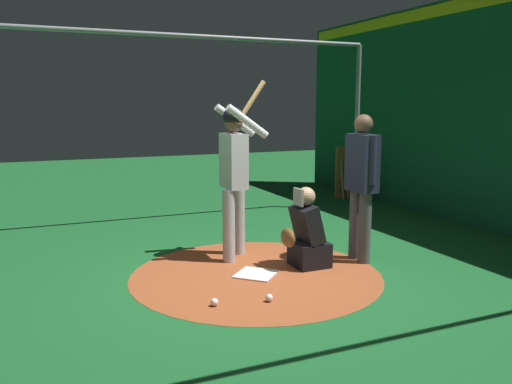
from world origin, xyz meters
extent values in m
plane|color=#195B28|center=(0.00, 0.00, 0.00)|extent=(27.58, 27.58, 0.00)
cylinder|color=#9E4C28|center=(0.00, 0.00, 0.00)|extent=(2.83, 2.83, 0.01)
cube|color=white|center=(0.00, 0.00, 0.01)|extent=(0.59, 0.59, 0.01)
cylinder|color=#B3B3B7|center=(0.10, -0.59, 0.44)|extent=(0.15, 0.15, 0.89)
cylinder|color=#B3B3B7|center=(-0.14, -0.86, 0.44)|extent=(0.15, 0.15, 0.89)
cube|color=silver|center=(-0.02, -0.73, 1.22)|extent=(0.22, 0.44, 0.67)
cylinder|color=silver|center=(-0.12, -0.53, 1.70)|extent=(0.54, 0.09, 0.41)
cylinder|color=silver|center=(-0.12, -0.93, 1.70)|extent=(0.54, 0.09, 0.41)
sphere|color=brown|center=(-0.02, -0.73, 1.68)|extent=(0.23, 0.23, 0.23)
sphere|color=black|center=(-0.02, -0.73, 1.75)|extent=(0.26, 0.26, 0.26)
cylinder|color=tan|center=(-0.24, -0.86, 1.83)|extent=(0.54, 0.06, 0.73)
cube|color=black|center=(-0.71, -0.05, 0.15)|extent=(0.40, 0.40, 0.29)
cube|color=black|center=(-0.67, -0.05, 0.51)|extent=(0.31, 0.40, 0.48)
sphere|color=tan|center=(-0.65, -0.05, 0.85)|extent=(0.22, 0.22, 0.22)
cube|color=gray|center=(-0.55, -0.05, 0.85)|extent=(0.03, 0.20, 0.20)
ellipsoid|color=brown|center=(-0.39, 0.01, 0.39)|extent=(0.12, 0.28, 0.22)
cylinder|color=#4C4C51|center=(-1.39, 0.10, 0.43)|extent=(0.15, 0.15, 0.87)
cylinder|color=#4C4C51|center=(-1.39, -0.10, 0.43)|extent=(0.15, 0.15, 0.87)
cube|color=#1E2338|center=(-1.39, 0.00, 1.21)|extent=(0.22, 0.42, 0.68)
cylinder|color=#1E2338|center=(-1.39, 0.20, 1.26)|extent=(0.09, 0.09, 0.58)
cylinder|color=#1E2338|center=(-1.39, -0.20, 1.26)|extent=(0.09, 0.09, 0.58)
sphere|color=brown|center=(-1.39, 0.00, 1.67)|extent=(0.22, 0.22, 0.22)
cylinder|color=gray|center=(-3.17, -2.73, 1.46)|extent=(0.08, 0.08, 2.92)
cylinder|color=gray|center=(0.00, -2.73, 2.92)|extent=(6.34, 0.07, 0.07)
cube|color=olive|center=(-3.95, -3.78, 0.53)|extent=(1.06, 0.04, 1.05)
cylinder|color=black|center=(-4.38, -3.72, 0.41)|extent=(0.06, 0.13, 0.82)
cylinder|color=black|center=(-4.26, -3.72, 0.43)|extent=(0.06, 0.18, 0.87)
cylinder|color=black|center=(-4.14, -3.72, 0.42)|extent=(0.06, 0.17, 0.84)
cylinder|color=olive|center=(-4.02, -3.72, 0.45)|extent=(0.06, 0.16, 0.90)
cylinder|color=tan|center=(-3.90, -3.72, 0.43)|extent=(0.06, 0.16, 0.86)
cylinder|color=black|center=(-3.78, -3.72, 0.41)|extent=(0.06, 0.18, 0.81)
cylinder|color=olive|center=(-3.66, -3.72, 0.44)|extent=(0.06, 0.20, 0.89)
cylinder|color=olive|center=(-3.54, -3.72, 0.41)|extent=(0.06, 0.18, 0.82)
sphere|color=white|center=(0.74, 0.69, 0.04)|extent=(0.07, 0.07, 0.07)
sphere|color=white|center=(0.21, 0.80, 0.04)|extent=(0.07, 0.07, 0.07)
camera|label=1|loc=(2.28, 5.20, 1.91)|focal=36.79mm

